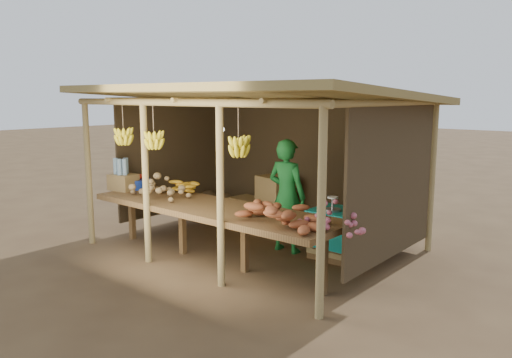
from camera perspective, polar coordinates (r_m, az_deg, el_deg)
The scene contains 13 objects.
ground at distance 7.71m, azimuth -0.00°, elevation -7.72°, with size 60.00×60.00×0.00m, color brown.
stall_structure at distance 7.37m, azimuth -0.19°, elevation 6.72°, with size 4.70×3.50×2.43m.
counter at distance 6.84m, azimuth -5.10°, elevation -3.58°, with size 3.90×1.05×0.80m.
potato_heap at distance 7.47m, azimuth -11.23°, elevation -0.71°, with size 0.97×0.58×0.37m, color #977A4E, non-canonical shape.
sweet_potato_heap at distance 5.90m, azimuth 2.59°, elevation -3.24°, with size 1.13×0.68×0.36m, color #A04F29, non-canonical shape.
onion_heap at distance 5.60m, azimuth 8.45°, elevation -4.08°, with size 0.76×0.45×0.35m, color #BF5D6E, non-canonical shape.
banana_pile at distance 7.74m, azimuth -8.18°, elevation -0.33°, with size 0.60×0.36×0.35m, color yellow, non-canonical shape.
tomato_basin at distance 8.31m, azimuth -13.44°, elevation -0.39°, with size 0.44×0.44×0.23m.
bottle_box at distance 8.19m, azimuth -14.94°, elevation 0.12°, with size 0.45×0.38×0.51m.
vendor at distance 7.31m, azimuth 3.54°, elevation -1.93°, with size 0.61×0.40×1.67m, color #176A28.
tarp_crate at distance 7.18m, azimuth 9.44°, elevation -6.07°, with size 0.77×0.67×0.91m.
carton_stack at distance 8.70m, azimuth 1.13°, elevation -2.99°, with size 1.25×0.53×0.91m.
burlap_sacks at distance 9.34m, azimuth -4.54°, elevation -2.99°, with size 0.88×0.46×0.62m.
Camera 1 is at (4.71, -5.67, 2.28)m, focal length 35.00 mm.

